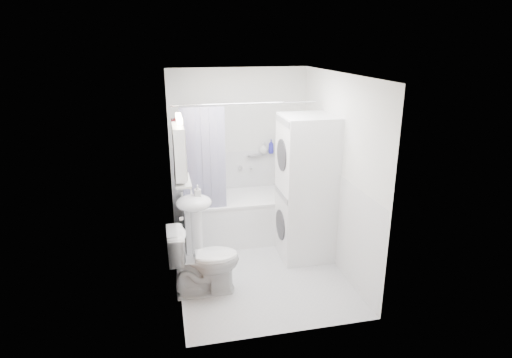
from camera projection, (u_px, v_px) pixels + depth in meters
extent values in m
plane|color=#BCBDC1|center=(259.00, 268.00, 5.44)|extent=(2.60, 2.60, 0.00)
plane|color=silver|center=(239.00, 151.00, 6.27)|extent=(2.00, 0.00, 2.00)
plane|color=silver|center=(291.00, 221.00, 3.86)|extent=(2.00, 0.00, 2.00)
plane|color=silver|center=(173.00, 184.00, 4.86)|extent=(0.00, 2.60, 2.60)
plane|color=silver|center=(338.00, 173.00, 5.27)|extent=(0.00, 2.60, 2.60)
plane|color=white|center=(259.00, 74.00, 4.69)|extent=(2.60, 2.60, 0.00)
plane|color=white|center=(240.00, 190.00, 6.45)|extent=(1.98, 0.00, 1.98)
plane|color=white|center=(177.00, 232.00, 5.05)|extent=(0.00, 2.58, 2.58)
plane|color=white|center=(334.00, 217.00, 5.46)|extent=(0.00, 2.58, 2.58)
plane|color=brown|center=(180.00, 232.00, 4.11)|extent=(0.00, 2.00, 2.00)
cylinder|color=silver|center=(181.00, 219.00, 4.42)|extent=(0.04, 0.04, 0.04)
cube|color=white|center=(242.00, 218.00, 6.19)|extent=(1.66, 0.77, 0.61)
cube|color=white|center=(242.00, 197.00, 6.09)|extent=(1.68, 0.79, 0.03)
cube|color=silver|center=(242.00, 205.00, 6.13)|extent=(1.48, 0.59, 0.20)
cylinder|color=silver|center=(251.00, 167.00, 6.33)|extent=(0.04, 0.12, 0.04)
cylinder|color=silver|center=(246.00, 104.00, 5.35)|extent=(1.86, 0.02, 0.02)
cube|color=#17154C|center=(186.00, 165.00, 5.42)|extent=(0.10, 0.02, 1.45)
cube|color=#17154C|center=(193.00, 164.00, 5.44)|extent=(0.10, 0.02, 1.45)
cube|color=#17154C|center=(200.00, 164.00, 5.46)|extent=(0.10, 0.02, 1.45)
cube|color=#17154C|center=(207.00, 163.00, 5.48)|extent=(0.10, 0.02, 1.45)
cube|color=#17154C|center=(214.00, 163.00, 5.49)|extent=(0.10, 0.02, 1.45)
cube|color=#17154C|center=(221.00, 163.00, 5.51)|extent=(0.10, 0.02, 1.45)
ellipsoid|color=white|center=(194.00, 203.00, 5.26)|extent=(0.44, 0.37, 0.20)
cylinder|color=white|center=(197.00, 238.00, 5.41)|extent=(0.14, 0.14, 0.75)
cylinder|color=silver|center=(191.00, 190.00, 5.35)|extent=(0.03, 0.03, 0.14)
cylinder|color=silver|center=(191.00, 187.00, 5.29)|extent=(0.02, 0.10, 0.02)
cube|color=white|center=(179.00, 152.00, 4.86)|extent=(0.12, 0.50, 0.60)
cube|color=white|center=(185.00, 151.00, 4.87)|extent=(0.01, 0.47, 0.57)
cube|color=#FFEABF|center=(179.00, 118.00, 4.75)|extent=(0.06, 0.45, 0.06)
cube|color=silver|center=(183.00, 181.00, 4.97)|extent=(0.18, 0.54, 0.02)
cube|color=silver|center=(254.00, 155.00, 6.27)|extent=(0.22, 0.06, 0.02)
cube|color=#630F0D|center=(175.00, 152.00, 5.26)|extent=(0.05, 0.33, 0.77)
cube|color=#630F0D|center=(176.00, 123.00, 5.15)|extent=(0.03, 0.29, 0.08)
cylinder|color=silver|center=(173.00, 120.00, 5.13)|extent=(0.02, 0.04, 0.02)
cube|color=white|center=(305.00, 222.00, 5.64)|extent=(0.67, 0.67, 0.94)
cylinder|color=#2D2D33|center=(280.00, 225.00, 5.57)|extent=(0.02, 0.40, 0.40)
cube|color=gray|center=(281.00, 194.00, 5.44)|extent=(0.02, 0.61, 0.08)
cube|color=white|center=(308.00, 153.00, 5.35)|extent=(0.67, 0.67, 0.94)
cylinder|color=#2D2D33|center=(282.00, 155.00, 5.28)|extent=(0.02, 0.40, 0.40)
cube|color=gray|center=(283.00, 121.00, 5.15)|extent=(0.02, 0.61, 0.08)
imported|color=white|center=(204.00, 261.00, 4.81)|extent=(0.81, 0.45, 0.79)
imported|color=gray|center=(198.00, 195.00, 5.23)|extent=(0.08, 0.17, 0.08)
imported|color=gray|center=(183.00, 181.00, 4.82)|extent=(0.07, 0.18, 0.07)
imported|color=gray|center=(182.00, 172.00, 5.06)|extent=(0.10, 0.09, 0.10)
imported|color=gray|center=(263.00, 149.00, 6.28)|extent=(0.13, 0.17, 0.13)
imported|color=#2A28A1|center=(271.00, 151.00, 6.31)|extent=(0.08, 0.21, 0.08)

